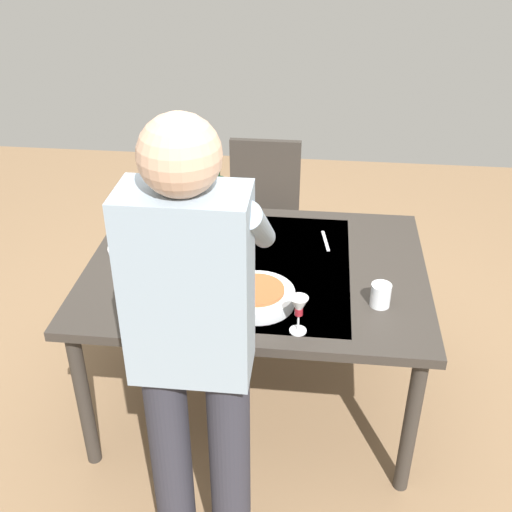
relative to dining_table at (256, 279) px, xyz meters
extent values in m
plane|color=#846647|center=(0.00, 0.00, -0.67)|extent=(6.00, 6.00, 0.00)
cube|color=#332D28|center=(0.00, 0.00, 0.05)|extent=(1.45, 1.09, 0.04)
cube|color=#C6AD89|center=(0.00, 0.00, 0.07)|extent=(0.80, 0.92, 0.00)
cylinder|color=#332D28|center=(-0.66, -0.47, -0.32)|extent=(0.06, 0.06, 0.70)
cylinder|color=#332D28|center=(0.66, -0.47, -0.32)|extent=(0.06, 0.06, 0.70)
cylinder|color=#332D28|center=(-0.66, 0.47, -0.32)|extent=(0.06, 0.06, 0.70)
cylinder|color=#332D28|center=(0.66, 0.47, -0.32)|extent=(0.06, 0.06, 0.70)
cube|color=black|center=(0.06, -0.84, -0.22)|extent=(0.40, 0.40, 0.04)
cube|color=#332D28|center=(0.06, -1.02, 0.02)|extent=(0.40, 0.04, 0.45)
cylinder|color=#332D28|center=(-0.11, -1.01, -0.45)|extent=(0.04, 0.04, 0.43)
cylinder|color=#332D28|center=(0.23, -1.01, -0.45)|extent=(0.04, 0.04, 0.43)
cylinder|color=#332D28|center=(-0.11, -0.67, -0.45)|extent=(0.04, 0.04, 0.43)
cylinder|color=#332D28|center=(0.23, -0.67, -0.45)|extent=(0.04, 0.04, 0.43)
cylinder|color=#2D2D38|center=(0.20, 0.82, -0.23)|extent=(0.14, 0.14, 0.88)
cylinder|color=#2D2D38|center=(0.00, 0.82, -0.23)|extent=(0.14, 0.14, 0.88)
cube|color=#8C9EAD|center=(0.10, 0.82, 0.51)|extent=(0.36, 0.20, 0.60)
sphere|color=tan|center=(0.10, 0.82, 0.91)|extent=(0.22, 0.22, 0.22)
cylinder|color=#8C9EAD|center=(0.27, 0.59, 0.58)|extent=(0.08, 0.52, 0.40)
cylinder|color=#8C9EAD|center=(-0.07, 0.59, 0.58)|extent=(0.08, 0.52, 0.40)
cylinder|color=black|center=(0.23, -0.44, 0.17)|extent=(0.07, 0.07, 0.20)
cylinder|color=black|center=(0.23, -0.44, 0.31)|extent=(0.03, 0.03, 0.08)
cylinder|color=black|center=(0.23, -0.44, 0.36)|extent=(0.03, 0.03, 0.02)
cylinder|color=white|center=(-0.20, 0.43, 0.07)|extent=(0.06, 0.06, 0.01)
cylinder|color=white|center=(-0.20, 0.43, 0.11)|extent=(0.01, 0.01, 0.07)
cone|color=white|center=(-0.20, 0.43, 0.18)|extent=(0.07, 0.07, 0.07)
cylinder|color=maroon|center=(-0.20, 0.43, 0.16)|extent=(0.03, 0.03, 0.03)
cylinder|color=white|center=(0.11, -0.25, 0.07)|extent=(0.06, 0.06, 0.01)
cylinder|color=white|center=(0.11, -0.25, 0.11)|extent=(0.01, 0.01, 0.07)
cone|color=white|center=(0.11, -0.25, 0.18)|extent=(0.07, 0.07, 0.07)
cylinder|color=beige|center=(0.11, -0.25, 0.16)|extent=(0.03, 0.03, 0.03)
cylinder|color=silver|center=(-0.51, 0.23, 0.12)|extent=(0.08, 0.08, 0.09)
cylinder|color=silver|center=(0.08, -0.40, 0.12)|extent=(0.07, 0.07, 0.09)
cylinder|color=silver|center=(0.38, -0.43, 0.12)|extent=(0.07, 0.07, 0.10)
cylinder|color=silver|center=(-0.03, 0.27, 0.10)|extent=(0.30, 0.30, 0.05)
cylinder|color=#C6562D|center=(-0.03, 0.27, 0.12)|extent=(0.22, 0.22, 0.03)
cylinder|color=silver|center=(0.56, -0.09, 0.07)|extent=(0.23, 0.23, 0.01)
cube|color=silver|center=(-0.29, -0.24, 0.07)|extent=(0.04, 0.18, 0.00)
camera|label=1|loc=(-0.25, 2.27, 1.51)|focal=44.26mm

